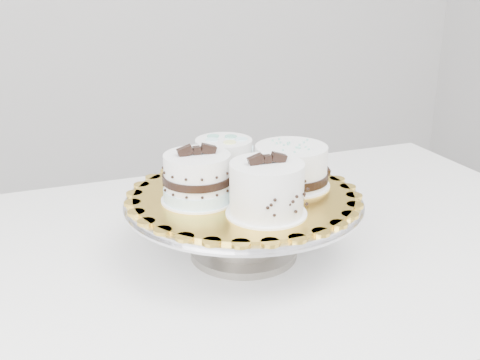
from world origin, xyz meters
name	(u,v)px	position (x,y,z in m)	size (l,w,h in m)	color
table	(264,279)	(0.05, 0.27, 0.67)	(1.24, 0.86, 0.75)	white
cake_stand	(244,215)	(-0.01, 0.24, 0.82)	(0.38, 0.38, 0.10)	gray
cake_board	(244,195)	(-0.01, 0.24, 0.86)	(0.35, 0.35, 0.01)	gold
cake_swirl	(267,190)	(-0.01, 0.15, 0.90)	(0.12, 0.12, 0.10)	white
cake_banded	(197,180)	(-0.08, 0.24, 0.89)	(0.11, 0.11, 0.09)	white
cake_dots	(224,159)	(-0.01, 0.31, 0.89)	(0.12, 0.12, 0.07)	white
cake_ribbon	(292,167)	(0.08, 0.24, 0.89)	(0.14, 0.13, 0.07)	white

